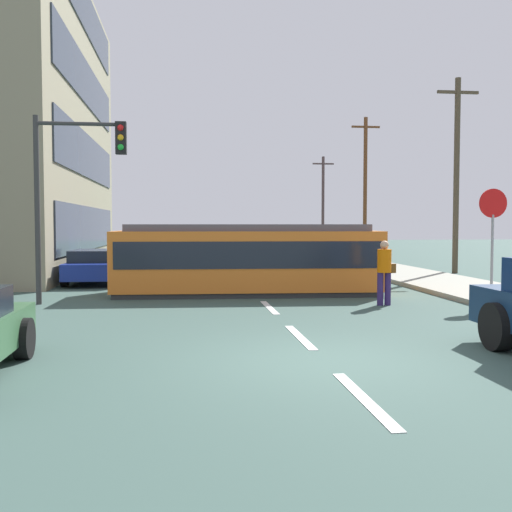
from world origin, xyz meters
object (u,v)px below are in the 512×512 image
object	(u,v)px
utility_pole_far	(365,185)
utility_pole_distant	(323,201)
streetcar_tram	(247,258)
stop_sign	(493,220)
utility_pole_mid	(457,172)
parked_sedan_mid	(98,266)
pedestrian_crossing	(384,269)
traffic_light_mast	(73,174)
city_bus	(218,246)

from	to	relation	value
utility_pole_far	utility_pole_distant	xyz separation A→B (m)	(0.29, 12.84, -0.52)
streetcar_tram	stop_sign	bearing A→B (deg)	-26.07
stop_sign	utility_pole_mid	size ratio (longest dim) A/B	0.35
parked_sedan_mid	stop_sign	size ratio (longest dim) A/B	1.46
utility_pole_distant	streetcar_tram	bearing A→B (deg)	-107.02
stop_sign	utility_pole_far	distance (m)	22.56
streetcar_tram	pedestrian_crossing	distance (m)	4.41
streetcar_tram	utility_pole_mid	distance (m)	12.10
utility_pole_mid	stop_sign	bearing A→B (deg)	-109.93
stop_sign	utility_pole_far	xyz separation A→B (m)	(3.35, 22.18, 2.39)
traffic_light_mast	streetcar_tram	bearing A→B (deg)	20.14
streetcar_tram	pedestrian_crossing	xyz separation A→B (m)	(3.25, -2.98, -0.14)
utility_pole_mid	streetcar_tram	bearing A→B (deg)	-145.67
streetcar_tram	utility_pole_distant	distance (m)	33.61
pedestrian_crossing	traffic_light_mast	xyz separation A→B (m)	(-7.98, 1.24, 2.46)
streetcar_tram	traffic_light_mast	bearing A→B (deg)	-159.86
pedestrian_crossing	utility_pole_far	distance (m)	23.30
city_bus	stop_sign	bearing A→B (deg)	-63.25
stop_sign	pedestrian_crossing	bearing A→B (deg)	179.31
stop_sign	traffic_light_mast	world-z (taller)	traffic_light_mast
city_bus	stop_sign	xyz separation A→B (m)	(6.46, -12.82, 1.11)
utility_pole_mid	utility_pole_distant	size ratio (longest dim) A/B	1.06
utility_pole_far	stop_sign	bearing A→B (deg)	-98.60
city_bus	utility_pole_far	size ratio (longest dim) A/B	0.61
streetcar_tram	city_bus	distance (m)	9.82
parked_sedan_mid	traffic_light_mast	distance (m)	6.34
city_bus	parked_sedan_mid	world-z (taller)	city_bus
traffic_light_mast	utility_pole_far	size ratio (longest dim) A/B	0.56
city_bus	stop_sign	distance (m)	14.40
stop_sign	utility_pole_distant	bearing A→B (deg)	84.05
stop_sign	streetcar_tram	bearing A→B (deg)	153.93
stop_sign	traffic_light_mast	bearing A→B (deg)	173.31
streetcar_tram	stop_sign	world-z (taller)	stop_sign
city_bus	stop_sign	size ratio (longest dim) A/B	1.85
utility_pole_distant	pedestrian_crossing	bearing A→B (deg)	-100.60
city_bus	parked_sedan_mid	size ratio (longest dim) A/B	1.26
utility_pole_far	parked_sedan_mid	bearing A→B (deg)	-133.50
city_bus	utility_pole_mid	xyz separation A→B (m)	(9.94, -3.24, 3.22)
pedestrian_crossing	utility_pole_mid	size ratio (longest dim) A/B	0.20
city_bus	utility_pole_mid	distance (m)	10.94
streetcar_tram	utility_pole_far	xyz separation A→B (m)	(9.51, 19.17, 3.50)
pedestrian_crossing	utility_pole_far	size ratio (longest dim) A/B	0.19
city_bus	pedestrian_crossing	distance (m)	13.27
stop_sign	traffic_light_mast	size ratio (longest dim) A/B	0.59
streetcar_tram	city_bus	xyz separation A→B (m)	(-0.31, 9.81, 0.01)
utility_pole_mid	utility_pole_far	xyz separation A→B (m)	(-0.12, 12.59, 0.28)
stop_sign	utility_pole_distant	distance (m)	35.26
utility_pole_distant	utility_pole_far	bearing A→B (deg)	-91.31
utility_pole_mid	city_bus	bearing A→B (deg)	161.96
pedestrian_crossing	utility_pole_mid	xyz separation A→B (m)	(6.38, 9.55, 3.36)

